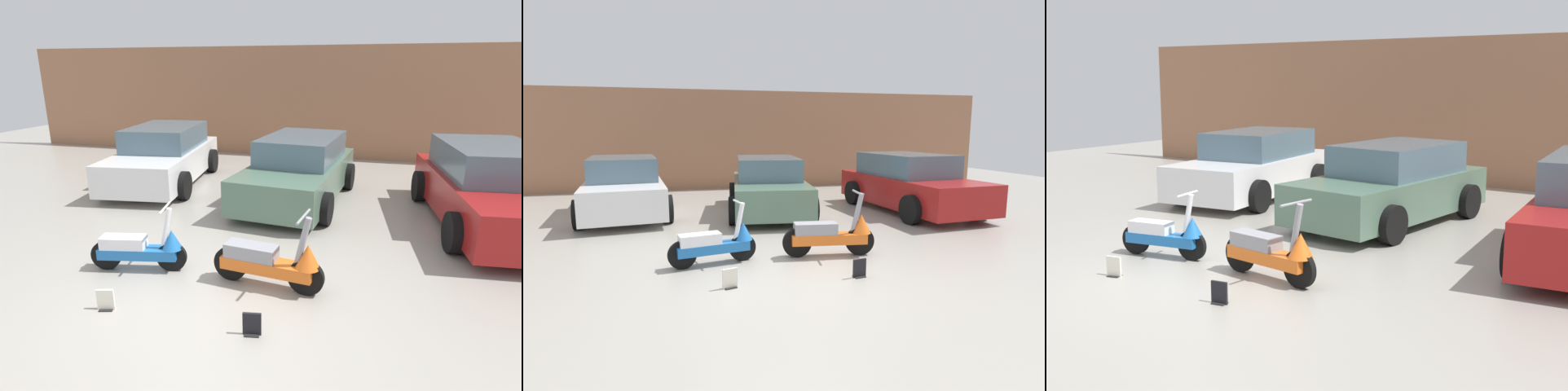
% 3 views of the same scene
% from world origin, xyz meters
% --- Properties ---
extents(ground_plane, '(28.00, 28.00, 0.00)m').
position_xyz_m(ground_plane, '(0.00, 0.00, 0.00)').
color(ground_plane, '#9E998E').
extents(wall_back, '(19.60, 0.12, 3.42)m').
position_xyz_m(wall_back, '(0.00, 8.93, 1.71)').
color(wall_back, '#9E6B4C').
rests_on(wall_back, ground_plane).
extents(scooter_front_left, '(1.34, 0.56, 0.95)m').
position_xyz_m(scooter_front_left, '(-1.02, 0.55, 0.34)').
color(scooter_front_left, black).
rests_on(scooter_front_left, ground_plane).
extents(scooter_front_right, '(1.50, 0.55, 1.05)m').
position_xyz_m(scooter_front_right, '(0.84, 0.53, 0.37)').
color(scooter_front_right, black).
rests_on(scooter_front_right, ground_plane).
extents(car_rear_left, '(2.36, 4.28, 1.39)m').
position_xyz_m(car_rear_left, '(-2.92, 4.91, 0.67)').
color(car_rear_left, white).
rests_on(car_rear_left, ground_plane).
extents(car_rear_center, '(2.29, 4.19, 1.37)m').
position_xyz_m(car_rear_center, '(0.55, 4.36, 0.65)').
color(car_rear_center, '#51705B').
rests_on(car_rear_center, ground_plane).
extents(car_rear_right, '(2.34, 4.39, 1.44)m').
position_xyz_m(car_rear_right, '(4.10, 3.74, 0.69)').
color(car_rear_right, maroon).
rests_on(car_rear_right, ground_plane).
extents(placard_near_left_scooter, '(0.20, 0.16, 0.26)m').
position_xyz_m(placard_near_left_scooter, '(-0.94, -0.46, 0.11)').
color(placard_near_left_scooter, black).
rests_on(placard_near_left_scooter, ground_plane).
extents(placard_near_right_scooter, '(0.20, 0.14, 0.26)m').
position_xyz_m(placard_near_right_scooter, '(0.86, -0.49, 0.11)').
color(placard_near_right_scooter, black).
rests_on(placard_near_right_scooter, ground_plane).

